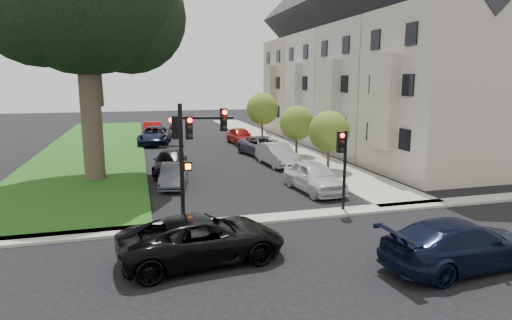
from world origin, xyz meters
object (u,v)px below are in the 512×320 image
object	(u,v)px
small_tree_c	(262,109)
car_parked_5	(174,175)
car_parked_8	(155,135)
car_parked_9	(152,130)
traffic_signal_secondary	(343,156)
car_parked_1	(277,154)
car_parked_0	(314,177)
car_parked_6	(171,162)
car_cross_far	(461,244)
small_tree_b	(297,123)
small_tree_a	(329,131)
traffic_signal_main	(191,142)
car_parked_3	(240,136)
car_parked_2	(264,146)
car_cross_near	(203,239)

from	to	relation	value
small_tree_c	car_parked_5	bearing A→B (deg)	-121.07
car_parked_8	car_parked_9	bearing A→B (deg)	98.38
traffic_signal_secondary	car_parked_1	size ratio (longest dim) A/B	0.79
car_parked_0	car_parked_6	bearing A→B (deg)	132.05
car_parked_9	traffic_signal_secondary	bearing A→B (deg)	-69.78
small_tree_c	car_cross_far	distance (m)	29.27
car_parked_5	car_parked_9	xyz separation A→B (m)	(-0.38, 21.19, 0.16)
small_tree_b	car_parked_5	bearing A→B (deg)	-144.64
car_parked_1	small_tree_a	bearing A→B (deg)	-54.46
small_tree_a	small_tree_c	size ratio (longest dim) A/B	0.85
small_tree_b	car_cross_far	bearing A→B (deg)	-96.09
small_tree_a	car_parked_1	size ratio (longest dim) A/B	0.85
traffic_signal_main	car_cross_far	size ratio (longest dim) A/B	0.93
car_cross_far	car_parked_8	xyz separation A→B (m)	(-8.02, 29.46, 0.03)
small_tree_c	car_parked_3	bearing A→B (deg)	-147.59
car_parked_2	car_parked_3	distance (m)	6.62
car_parked_3	car_parked_9	size ratio (longest dim) A/B	0.91
car_parked_8	car_cross_far	bearing A→B (deg)	-66.94
traffic_signal_main	car_parked_8	world-z (taller)	traffic_signal_main
traffic_signal_secondary	car_parked_2	bearing A→B (deg)	86.90
car_parked_0	car_cross_far	bearing A→B (deg)	-91.01
car_parked_2	car_parked_8	world-z (taller)	car_parked_8
small_tree_c	car_parked_3	size ratio (longest dim) A/B	1.04
small_tree_c	car_parked_5	size ratio (longest dim) A/B	1.19
car_parked_1	car_parked_5	xyz separation A→B (m)	(-7.34, -4.24, -0.12)
small_tree_b	car_parked_5	world-z (taller)	small_tree_b
car_parked_0	car_parked_3	world-z (taller)	car_parked_0
small_tree_c	small_tree_a	bearing A→B (deg)	-90.00
car_parked_6	car_cross_far	bearing A→B (deg)	-58.28
small_tree_b	car_cross_far	xyz separation A→B (m)	(-2.11, -19.80, -1.83)
traffic_signal_main	car_parked_3	bearing A→B (deg)	71.63
car_parked_2	car_parked_5	bearing A→B (deg)	-144.58
small_tree_c	car_cross_near	xyz separation A→B (m)	(-9.75, -26.47, -2.30)
traffic_signal_secondary	car_parked_3	xyz separation A→B (m)	(0.52, 21.29, -1.77)
small_tree_c	car_parked_8	world-z (taller)	small_tree_c
car_parked_2	car_parked_9	world-z (taller)	car_parked_9
small_tree_c	car_parked_1	bearing A→B (deg)	-101.55
traffic_signal_secondary	small_tree_c	bearing A→B (deg)	82.36
traffic_signal_secondary	car_parked_6	size ratio (longest dim) A/B	0.72
car_cross_far	car_parked_6	bearing A→B (deg)	19.91
car_cross_far	car_parked_3	bearing A→B (deg)	-4.09
traffic_signal_main	car_parked_5	xyz separation A→B (m)	(-0.18, 6.62, -2.74)
small_tree_b	car_parked_3	bearing A→B (deg)	108.42
car_parked_5	car_parked_9	world-z (taller)	car_parked_9
car_parked_1	car_parked_8	bearing A→B (deg)	117.47
car_parked_6	car_parked_8	world-z (taller)	car_parked_8
small_tree_a	car_cross_near	world-z (taller)	small_tree_a
small_tree_b	car_parked_3	size ratio (longest dim) A/B	0.89
car_parked_0	car_parked_3	size ratio (longest dim) A/B	1.05
car_parked_3	car_parked_6	distance (m)	13.23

